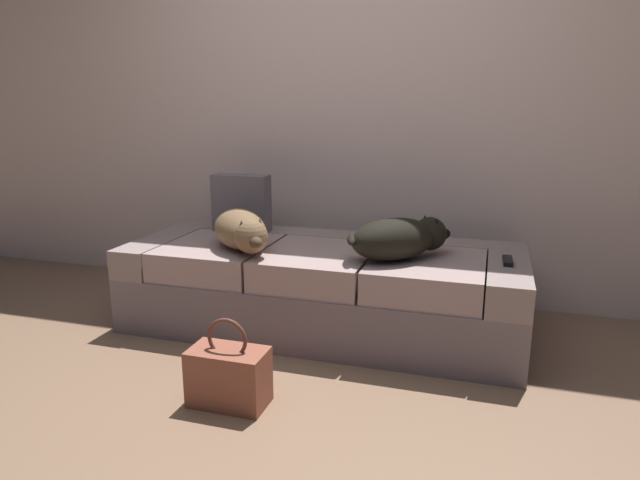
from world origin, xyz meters
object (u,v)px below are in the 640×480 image
at_px(couch, 323,287).
at_px(handbag, 229,376).
at_px(tv_remote, 508,261).
at_px(dog_dark, 400,238).
at_px(dog_tan, 242,230).
at_px(throw_pillow, 241,203).

relative_size(couch, handbag, 5.59).
height_order(couch, tv_remote, tv_remote).
bearing_deg(handbag, dog_dark, 54.60).
height_order(dog_tan, tv_remote, dog_tan).
distance_m(tv_remote, handbag, 1.43).
xyz_separation_m(dog_dark, tv_remote, (0.52, 0.08, -0.09)).
height_order(dog_dark, tv_remote, dog_dark).
bearing_deg(handbag, tv_remote, 38.87).
bearing_deg(couch, tv_remote, -1.96).
relative_size(tv_remote, handbag, 0.40).
bearing_deg(couch, throw_pillow, 159.06).
bearing_deg(throw_pillow, tv_remote, -9.41).
distance_m(dog_dark, handbag, 1.07).
bearing_deg(tv_remote, throw_pillow, 168.64).
distance_m(couch, tv_remote, 0.98).
bearing_deg(handbag, couch, 81.70).
relative_size(couch, dog_tan, 3.93).
relative_size(dog_tan, tv_remote, 3.58).
bearing_deg(tv_remote, dog_dark, -173.52).
relative_size(tv_remote, throw_pillow, 0.44).
bearing_deg(dog_dark, throw_pillow, 161.92).
height_order(dog_tan, dog_dark, dog_dark).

